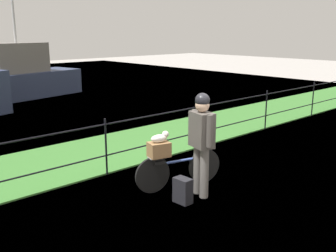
{
  "coord_description": "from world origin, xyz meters",
  "views": [
    {
      "loc": [
        -5.08,
        -3.62,
        2.6
      ],
      "look_at": [
        -0.36,
        1.53,
        0.9
      ],
      "focal_mm": 41.72,
      "sensor_mm": 36.0,
      "label": 1
    }
  ],
  "objects_px": {
    "terrier_dog": "(160,138)",
    "cyclist_person": "(202,136)",
    "bicycle_main": "(178,169)",
    "backpack_on_paving": "(183,191)",
    "wooden_crate": "(159,149)",
    "moored_boat_mid": "(19,78)"
  },
  "relations": [
    {
      "from": "terrier_dog",
      "to": "cyclist_person",
      "type": "relative_size",
      "value": 0.19
    },
    {
      "from": "bicycle_main",
      "to": "backpack_on_paving",
      "type": "xyz_separation_m",
      "value": [
        -0.37,
        -0.49,
        -0.12
      ]
    },
    {
      "from": "bicycle_main",
      "to": "wooden_crate",
      "type": "bearing_deg",
      "value": 164.76
    },
    {
      "from": "wooden_crate",
      "to": "moored_boat_mid",
      "type": "bearing_deg",
      "value": 79.03
    },
    {
      "from": "bicycle_main",
      "to": "moored_boat_mid",
      "type": "bearing_deg",
      "value": 80.89
    },
    {
      "from": "bicycle_main",
      "to": "moored_boat_mid",
      "type": "relative_size",
      "value": 0.3
    },
    {
      "from": "backpack_on_paving",
      "to": "moored_boat_mid",
      "type": "bearing_deg",
      "value": -12.33
    },
    {
      "from": "wooden_crate",
      "to": "moored_boat_mid",
      "type": "distance_m",
      "value": 11.01
    },
    {
      "from": "bicycle_main",
      "to": "terrier_dog",
      "type": "height_order",
      "value": "terrier_dog"
    },
    {
      "from": "cyclist_person",
      "to": "backpack_on_paving",
      "type": "height_order",
      "value": "cyclist_person"
    },
    {
      "from": "wooden_crate",
      "to": "backpack_on_paving",
      "type": "bearing_deg",
      "value": -92.57
    },
    {
      "from": "bicycle_main",
      "to": "backpack_on_paving",
      "type": "height_order",
      "value": "bicycle_main"
    },
    {
      "from": "backpack_on_paving",
      "to": "wooden_crate",
      "type": "bearing_deg",
      "value": -4.36
    },
    {
      "from": "terrier_dog",
      "to": "moored_boat_mid",
      "type": "distance_m",
      "value": 11.01
    },
    {
      "from": "terrier_dog",
      "to": "moored_boat_mid",
      "type": "height_order",
      "value": "moored_boat_mid"
    },
    {
      "from": "bicycle_main",
      "to": "wooden_crate",
      "type": "height_order",
      "value": "wooden_crate"
    },
    {
      "from": "terrier_dog",
      "to": "moored_boat_mid",
      "type": "bearing_deg",
      "value": 79.16
    },
    {
      "from": "cyclist_person",
      "to": "backpack_on_paving",
      "type": "xyz_separation_m",
      "value": [
        -0.42,
        -0.01,
        -0.8
      ]
    },
    {
      "from": "cyclist_person",
      "to": "bicycle_main",
      "type": "bearing_deg",
      "value": 95.54
    },
    {
      "from": "terrier_dog",
      "to": "backpack_on_paving",
      "type": "distance_m",
      "value": 0.93
    },
    {
      "from": "terrier_dog",
      "to": "cyclist_person",
      "type": "distance_m",
      "value": 0.68
    },
    {
      "from": "bicycle_main",
      "to": "moored_boat_mid",
      "type": "height_order",
      "value": "moored_boat_mid"
    }
  ]
}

